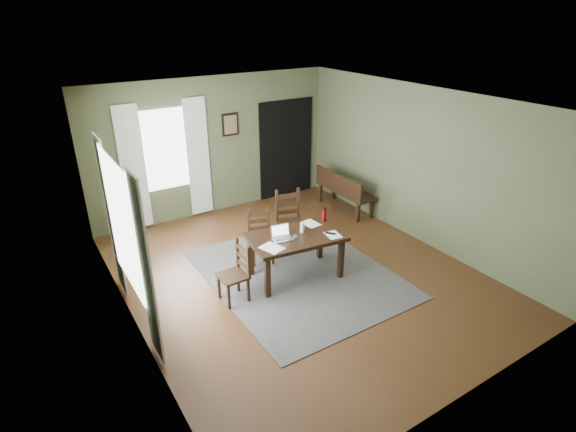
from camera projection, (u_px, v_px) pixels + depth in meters
ground at (298, 274)px, 7.10m from camera, size 5.00×6.00×0.01m
room_shell at (299, 166)px, 6.34m from camera, size 5.02×6.02×2.71m
rug at (298, 274)px, 7.10m from camera, size 2.60×3.20×0.01m
dining_table at (296, 240)px, 6.79m from camera, size 1.51×1.01×0.71m
chair_end at (236, 273)px, 6.32m from camera, size 0.39×0.39×0.87m
chair_back_left at (260, 236)px, 7.33m from camera, size 0.48×0.48×0.89m
chair_back_right at (290, 221)px, 7.72m from camera, size 0.56×0.56×1.02m
bench at (343, 188)px, 9.16m from camera, size 0.46×1.44×0.81m
laptop at (282, 235)px, 6.66m from camera, size 0.33×0.28×0.20m
computer_mouse at (295, 237)px, 6.68m from camera, size 0.09×0.11×0.03m
tv_remote at (330, 233)px, 6.80m from camera, size 0.13×0.16×0.02m
drinking_glass at (302, 228)px, 6.82m from camera, size 0.09×0.09×0.15m
water_bottle at (324, 215)px, 7.16m from camera, size 0.07×0.07×0.23m
paper_a at (272, 248)px, 6.40m from camera, size 0.33×0.38×0.00m
paper_b at (333, 235)px, 6.77m from camera, size 0.25×0.30×0.00m
paper_d at (311, 224)px, 7.12m from camera, size 0.24×0.30×0.00m
window_left at (121, 224)px, 5.44m from camera, size 0.01×1.30×1.70m
window_back at (165, 150)px, 8.28m from camera, size 1.00×0.01×1.50m
curtain_left_near at (146, 271)px, 4.93m from camera, size 0.03×0.48×2.30m
curtain_left_far at (111, 218)px, 6.19m from camera, size 0.03×0.48×2.30m
curtain_back_left at (133, 169)px, 8.06m from camera, size 0.44×0.03×2.30m
curtain_back_right at (198, 158)px, 8.66m from camera, size 0.44×0.03×2.30m
framed_picture at (230, 125)px, 8.81m from camera, size 0.34×0.03×0.44m
doorway_back at (286, 149)px, 9.74m from camera, size 1.30×0.03×2.10m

